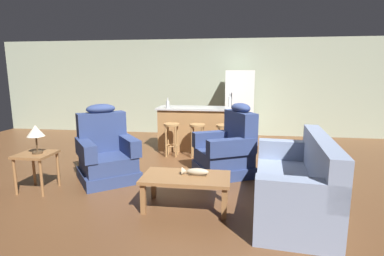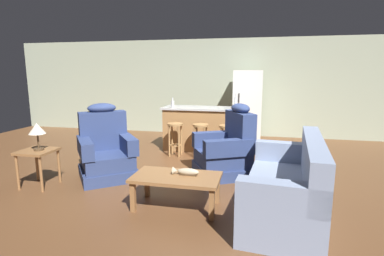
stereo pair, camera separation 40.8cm
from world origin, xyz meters
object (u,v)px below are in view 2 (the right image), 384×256
(couch, at_px, (289,187))
(bottle_tall_green, at_px, (236,102))
(recliner_near_island, at_px, (227,150))
(bar_stool_left, at_px, (175,133))
(recliner_near_lamp, at_px, (106,152))
(bar_stool_right, at_px, (227,136))
(table_lamp, at_px, (37,130))
(bar_stool_middle, at_px, (201,134))
(coffee_table, at_px, (176,180))
(kitchen_island, at_px, (204,128))
(bottle_short_amber, at_px, (173,104))
(fish_figurine, at_px, (186,172))
(end_table, at_px, (38,156))
(refrigerator, at_px, (247,106))

(couch, height_order, bottle_tall_green, bottle_tall_green)
(recliner_near_island, height_order, bar_stool_left, recliner_near_island)
(recliner_near_lamp, bearing_deg, bar_stool_right, 91.49)
(table_lamp, distance_m, bar_stool_middle, 2.96)
(coffee_table, height_order, couch, couch)
(table_lamp, xyz_separation_m, bar_stool_middle, (2.04, 2.10, -0.40))
(kitchen_island, bearing_deg, bottle_tall_green, 20.88)
(bottle_short_amber, bearing_deg, bar_stool_right, -16.71)
(recliner_near_island, bearing_deg, fish_figurine, 46.87)
(kitchen_island, xyz_separation_m, bottle_tall_green, (0.68, 0.26, 0.59))
(bottle_tall_green, bearing_deg, bottle_short_amber, -158.27)
(fish_figurine, height_order, bar_stool_middle, bar_stool_middle)
(table_lamp, bearing_deg, end_table, 171.98)
(bar_stool_left, bearing_deg, table_lamp, -125.76)
(couch, bearing_deg, fish_figurine, 8.34)
(bar_stool_right, distance_m, bottle_short_amber, 1.39)
(fish_figurine, height_order, couch, couch)
(kitchen_island, relative_size, bottle_short_amber, 7.98)
(couch, xyz_separation_m, recliner_near_island, (-0.88, 1.28, 0.08))
(end_table, height_order, table_lamp, table_lamp)
(kitchen_island, distance_m, refrigerator, 1.55)
(couch, height_order, recliner_near_island, recliner_near_island)
(table_lamp, height_order, bar_stool_right, table_lamp)
(coffee_table, relative_size, bar_stool_right, 1.62)
(bar_stool_left, bearing_deg, bar_stool_middle, 0.00)
(recliner_near_lamp, height_order, refrigerator, refrigerator)
(recliner_near_lamp, distance_m, kitchen_island, 2.45)
(fish_figurine, height_order, bar_stool_left, bar_stool_left)
(refrigerator, relative_size, bottle_short_amber, 7.80)
(fish_figurine, relative_size, bottle_short_amber, 1.51)
(recliner_near_island, bearing_deg, refrigerator, -121.42)
(refrigerator, bearing_deg, bar_stool_right, -99.71)
(end_table, bearing_deg, fish_figurine, -5.01)
(bottle_tall_green, bearing_deg, bar_stool_right, -95.92)
(table_lamp, relative_size, bar_stool_left, 0.60)
(recliner_near_lamp, bearing_deg, table_lamp, -88.93)
(table_lamp, xyz_separation_m, bottle_tall_green, (2.67, 2.99, 0.20))
(table_lamp, bearing_deg, kitchen_island, 53.93)
(couch, bearing_deg, bar_stool_left, -41.95)
(bottle_short_amber, bearing_deg, bottle_tall_green, 21.73)
(bar_stool_right, bearing_deg, recliner_near_lamp, -140.68)
(refrigerator, bearing_deg, coffee_table, -99.46)
(fish_figurine, xyz_separation_m, refrigerator, (0.59, 4.13, 0.42))
(bar_stool_middle, xyz_separation_m, bottle_tall_green, (0.62, 0.89, 0.59))
(fish_figurine, bearing_deg, end_table, 174.99)
(end_table, bearing_deg, bar_stool_right, 38.72)
(bar_stool_middle, bearing_deg, end_table, -134.81)
(recliner_near_island, height_order, bottle_tall_green, bottle_tall_green)
(bar_stool_middle, bearing_deg, kitchen_island, 95.02)
(recliner_near_island, height_order, refrigerator, refrigerator)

